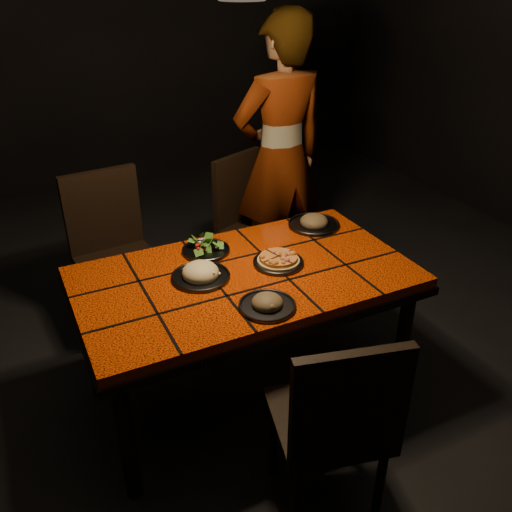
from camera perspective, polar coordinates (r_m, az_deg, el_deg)
name	(u,v)px	position (r m, az deg, el deg)	size (l,w,h in m)	color
room_shell	(243,117)	(2.32, -1.36, 14.38)	(6.04, 7.04, 3.08)	black
dining_table	(245,287)	(2.65, -1.15, -3.25)	(1.62, 0.92, 0.75)	#D53906
chair_near	(336,420)	(2.16, 8.44, -16.73)	(0.52, 0.52, 0.95)	black
chair_far_left	(112,244)	(3.35, -14.88, 1.19)	(0.50, 0.50, 1.01)	black
chair_far_right	(249,216)	(3.68, -0.72, 4.24)	(0.57, 0.57, 0.96)	black
diner	(280,158)	(3.63, 2.57, 10.22)	(0.67, 0.44, 1.85)	brown
plate_pizza	(278,261)	(2.68, 2.37, -0.51)	(0.26, 0.26, 0.04)	#3A3A40
plate_pasta	(201,274)	(2.57, -5.85, -1.87)	(0.28, 0.28, 0.09)	#3A3A40
plate_salad	(206,247)	(2.79, -5.32, 0.90)	(0.25, 0.25, 0.07)	#3A3A40
plate_mushroom_a	(267,303)	(2.35, 1.19, -4.99)	(0.25, 0.25, 0.08)	#3A3A40
plate_mushroom_b	(314,222)	(3.08, 6.12, 3.59)	(0.29, 0.29, 0.10)	#3A3A40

